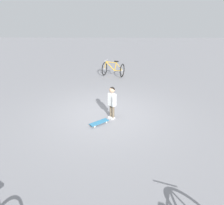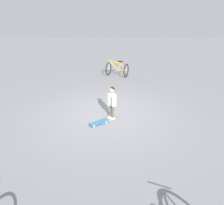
{
  "view_description": "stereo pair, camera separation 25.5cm",
  "coord_description": "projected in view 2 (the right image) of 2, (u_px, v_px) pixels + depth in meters",
  "views": [
    {
      "loc": [
        -0.33,
        6.13,
        3.07
      ],
      "look_at": [
        -0.24,
        0.32,
        0.55
      ],
      "focal_mm": 32.5,
      "sensor_mm": 36.0,
      "label": 1
    },
    {
      "loc": [
        -0.58,
        6.12,
        3.07
      ],
      "look_at": [
        -0.24,
        0.32,
        0.55
      ],
      "focal_mm": 32.5,
      "sensor_mm": 36.0,
      "label": 2
    }
  ],
  "objects": [
    {
      "name": "skateboard",
      "position": [
        99.0,
        122.0,
        6.18
      ],
      "size": [
        0.6,
        0.54,
        0.07
      ],
      "color": "teal",
      "rests_on": "ground"
    },
    {
      "name": "bicycle_far",
      "position": [
        117.0,
        69.0,
        10.91
      ],
      "size": [
        1.25,
        1.03,
        0.85
      ],
      "color": "black",
      "rests_on": "ground"
    },
    {
      "name": "ground_plane",
      "position": [
        106.0,
        114.0,
        6.86
      ],
      "size": [
        50.0,
        50.0,
        0.0
      ],
      "primitive_type": "plane",
      "color": "gray"
    },
    {
      "name": "child_person",
      "position": [
        112.0,
        99.0,
        6.29
      ],
      "size": [
        0.28,
        0.39,
        1.06
      ],
      "color": "brown",
      "rests_on": "ground"
    }
  ]
}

